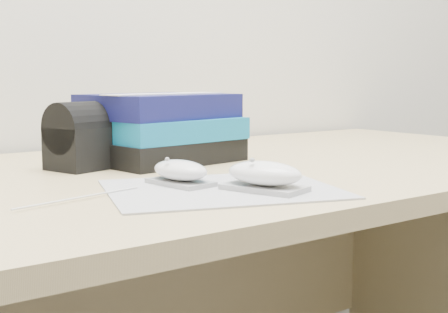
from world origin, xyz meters
TOP-DOWN VIEW (x-y plane):
  - desk at (0.00, 1.64)m, footprint 1.60×0.80m
  - mousepad at (-0.15, 1.37)m, footprint 0.38×0.33m
  - mouse_rear at (-0.18, 1.43)m, footprint 0.07×0.11m
  - mouse_front at (-0.11, 1.32)m, footprint 0.10×0.13m
  - usb_cable at (-0.34, 1.42)m, footprint 0.19×0.05m
  - book_stack at (-0.07, 1.68)m, footprint 0.29×0.25m
  - pouch at (-0.22, 1.68)m, footprint 0.15×0.12m

SIDE VIEW (x-z plane):
  - desk at x=0.00m, z-range 0.13..0.86m
  - mousepad at x=-0.15m, z-range 0.73..0.73m
  - usb_cable at x=-0.34m, z-range 0.73..0.74m
  - mouse_rear at x=-0.18m, z-range 0.73..0.77m
  - mouse_front at x=-0.11m, z-range 0.73..0.78m
  - pouch at x=-0.22m, z-range 0.73..0.85m
  - book_stack at x=-0.07m, z-range 0.73..0.86m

